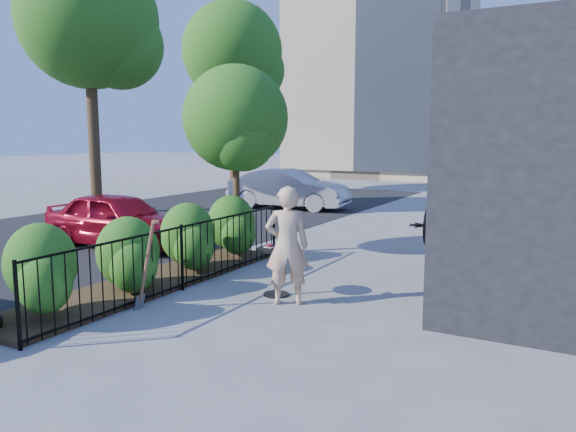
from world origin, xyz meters
The scene contains 13 objects.
ground centered at (0.00, 0.00, 0.00)m, with size 120.00×120.00×0.00m, color gray.
fence centered at (-1.50, 0.00, 0.56)m, with size 0.05×6.05×1.10m.
planting_bed centered at (-2.20, 0.00, 0.04)m, with size 1.30×6.00×0.08m, color #382616.
shrubs centered at (-2.10, 0.10, 0.70)m, with size 1.10×5.60×1.24m.
patio_tree centered at (-2.24, 2.76, 2.76)m, with size 2.20×2.20×3.94m.
street centered at (-7.00, 3.00, 0.00)m, with size 9.00×30.00×0.01m, color black.
street_tree_near centered at (-9.94, 5.96, 5.92)m, with size 4.40×4.40×8.28m.
street_tree_far centered at (-9.94, 13.96, 5.92)m, with size 4.40×4.40×8.28m.
cafe_table centered at (0.01, 0.48, 0.53)m, with size 0.61×0.61×0.82m.
woman centered at (0.38, 0.17, 0.90)m, with size 0.66×0.43×1.80m, color tan.
shovel centered at (-1.26, -1.12, 0.61)m, with size 0.47×0.18×1.39m.
car_red centered at (-5.15, 2.19, 0.63)m, with size 1.49×3.70×1.26m, color maroon.
car_silver centered at (-4.99, 10.03, 0.69)m, with size 1.46×4.20×1.38m, color #B1B1B6.
Camera 1 is at (4.36, -7.06, 2.53)m, focal length 35.00 mm.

